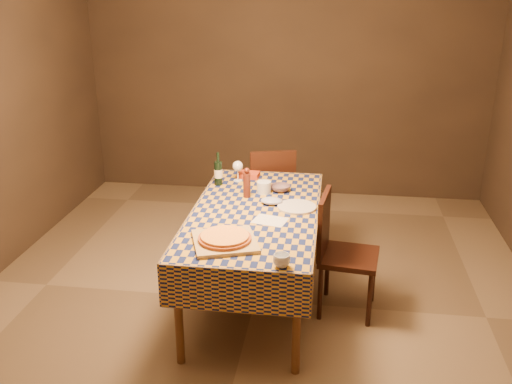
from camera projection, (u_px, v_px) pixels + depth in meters
The scene contains 16 objects.
room at pixel (255, 135), 4.04m from camera, with size 5.00×5.10×2.70m.
dining_table at pixel (255, 220), 4.27m from camera, with size 0.94×1.84×0.77m.
cutting_board at pixel (225, 241), 3.72m from camera, with size 0.40×0.40×0.03m, color #AA8A50.
pizza at pixel (225, 237), 3.71m from camera, with size 0.36×0.36×0.03m.
pepper_mill at pixel (247, 183), 4.47m from camera, with size 0.06×0.06×0.24m.
bowl at pixel (280, 188), 4.62m from camera, with size 0.16×0.16×0.05m, color #5D474E.
wine_glass at pixel (238, 167), 4.82m from camera, with size 0.10×0.10×0.18m.
wine_bottle at pixel (218, 173), 4.74m from camera, with size 0.07×0.07×0.28m.
deli_tub at pixel (264, 187), 4.58m from camera, with size 0.11×0.11×0.09m, color silver.
takeout_container at pixel (248, 175), 4.94m from camera, with size 0.18×0.13×0.05m, color #B83818.
white_plate at pixel (297, 207), 4.29m from camera, with size 0.29×0.29×0.02m, color silver.
tumbler at pixel (282, 261), 3.40m from camera, with size 0.10×0.10×0.08m, color white.
flour_patch at pixel (270, 220), 4.07m from camera, with size 0.23×0.18×0.00m, color silver.
flour_bag at pixel (272, 201), 4.36m from camera, with size 0.17×0.13×0.05m, color #9BA3C7.
chair_far at pixel (271, 189), 5.38m from camera, with size 0.52×0.53×0.93m.
chair_right at pixel (338, 247), 4.23m from camera, with size 0.48×0.47×0.93m.
Camera 1 is at (0.55, -3.88, 2.40)m, focal length 40.00 mm.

